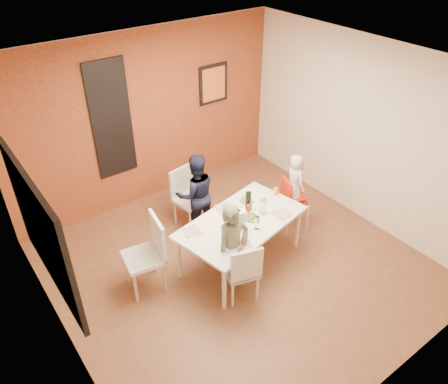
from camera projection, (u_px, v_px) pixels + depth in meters
ground at (237, 266)px, 5.94m from camera, size 4.50×4.50×0.00m
ceiling at (242, 71)px, 4.42m from camera, size 4.50×4.50×0.02m
wall_back at (148, 119)px, 6.68m from camera, size 4.50×0.02×2.70m
wall_front at (404, 298)px, 3.68m from camera, size 4.50×0.02×2.70m
wall_left at (50, 260)px, 4.07m from camera, size 0.02×4.50×2.70m
wall_right at (362, 132)px, 6.29m from camera, size 0.02×4.50×2.70m
brick_accent_wall at (149, 119)px, 6.66m from camera, size 4.50×0.02×2.70m
picture_window_frame at (41, 231)px, 4.11m from camera, size 0.05×1.70×1.30m
picture_window_pane at (43, 231)px, 4.11m from camera, size 0.02×1.55×1.15m
glassblock_strip at (111, 120)px, 6.27m from camera, size 0.55×0.03×1.70m
glassblock_surround at (112, 120)px, 6.27m from camera, size 0.60×0.03×1.76m
art_print_frame at (213, 84)px, 7.07m from camera, size 0.54×0.03×0.64m
art_print_canvas at (214, 84)px, 7.06m from camera, size 0.44×0.01×0.54m
dining_table at (241, 224)px, 5.66m from camera, size 1.83×1.24×0.70m
chair_near at (243, 270)px, 5.20m from camera, size 0.49×0.49×0.85m
chair_far at (187, 193)px, 6.48m from camera, size 0.48×0.48×0.91m
chair_left at (150, 250)px, 5.36m from camera, size 0.54×0.54×1.01m
high_chair at (291, 199)px, 6.35m from camera, size 0.45×0.45×0.86m
child_near at (233, 249)px, 5.28m from camera, size 0.47×0.32×1.26m
child_far at (196, 194)px, 6.26m from camera, size 0.72×0.63×1.25m
toddler at (295, 178)px, 6.15m from camera, size 0.31×0.40×0.73m
plate_near_left at (242, 244)px, 5.25m from camera, size 0.25×0.25×0.01m
plate_far_mid at (225, 208)px, 5.84m from camera, size 0.28×0.28×0.01m
plate_near_right at (282, 214)px, 5.75m from camera, size 0.22×0.22×0.01m
plate_far_left at (192, 231)px, 5.44m from camera, size 0.23×0.23×0.01m
salad_bowl_a at (251, 217)px, 5.65m from camera, size 0.24×0.24×0.05m
salad_bowl_b at (246, 199)px, 5.99m from camera, size 0.21×0.21×0.05m
wine_bottle at (248, 201)px, 5.74m from camera, size 0.07×0.07×0.28m
wine_glass_a at (257, 223)px, 5.45m from camera, size 0.06×0.06×0.18m
wine_glass_b at (263, 206)px, 5.70m from camera, size 0.08×0.08×0.22m
paper_towel_roll at (241, 220)px, 5.41m from camera, size 0.12×0.12×0.28m
condiment_red at (248, 210)px, 5.70m from camera, size 0.04×0.04×0.15m
condiment_green at (250, 206)px, 5.76m from camera, size 0.04×0.04×0.15m
condiment_brown at (241, 212)px, 5.67m from camera, size 0.04×0.04×0.14m
sippy_cup at (276, 191)px, 6.09m from camera, size 0.06×0.06×0.11m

